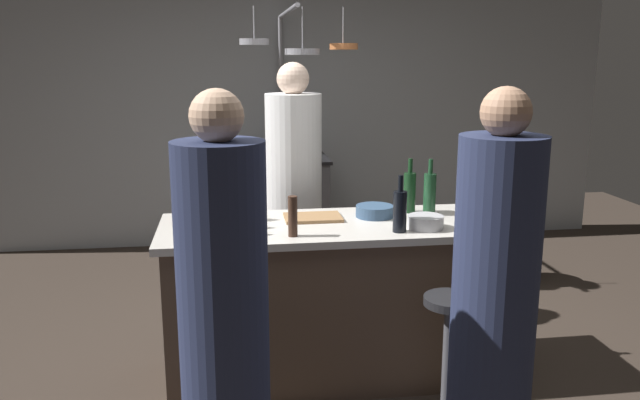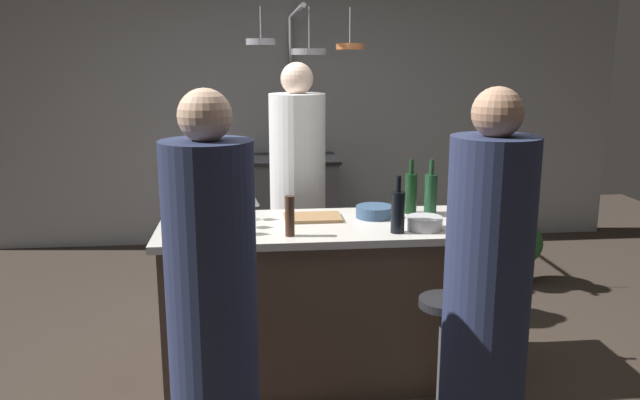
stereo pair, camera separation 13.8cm
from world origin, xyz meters
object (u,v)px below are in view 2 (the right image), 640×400
object	(u,v)px
stove_range	(294,204)
cutting_board	(313,217)
mixing_bowl_blue	(375,212)
wine_bottle_white	(199,203)
pepper_mill	(290,216)
wine_bottle_rose	(186,199)
wine_bottle_green	(431,194)
bar_stool_left	(225,369)
wine_glass_near_right_guest	(254,201)
guest_right	(486,307)
potted_plant	(520,248)
mixing_bowl_steel	(424,223)
chef	(298,205)
guest_left	(213,319)
wine_glass_near_left_guest	(242,215)
wine_bottle_dark	(398,211)
bar_stool_right	(444,358)
wine_bottle_red	(411,192)
wine_glass_by_chef	(246,209)

from	to	relation	value
stove_range	cutting_board	distance (m)	2.39
mixing_bowl_blue	wine_bottle_white	bearing A→B (deg)	179.85
pepper_mill	wine_bottle_rose	bearing A→B (deg)	144.26
pepper_mill	wine_bottle_white	bearing A→B (deg)	144.86
stove_range	wine_bottle_green	world-z (taller)	wine_bottle_green
bar_stool_left	wine_glass_near_right_guest	size ratio (longest dim) A/B	4.66
guest_right	pepper_mill	xyz separation A→B (m)	(-0.77, 0.75, 0.22)
guest_right	wine_bottle_white	distance (m)	1.68
potted_plant	wine_bottle_white	world-z (taller)	wine_bottle_white
wine_bottle_white	mixing_bowl_steel	bearing A→B (deg)	-13.60
wine_bottle_white	mixing_bowl_steel	distance (m)	1.24
chef	guest_left	distance (m)	1.88
guest_right	bar_stool_left	xyz separation A→B (m)	(-1.11, 0.36, -0.41)
mixing_bowl_blue	wine_glass_near_left_guest	bearing A→B (deg)	-159.36
guest_right	wine_bottle_dark	world-z (taller)	guest_right
cutting_board	bar_stool_left	bearing A→B (deg)	-123.51
wine_glass_near_left_guest	mixing_bowl_blue	size ratio (longest dim) A/B	0.68
wine_bottle_rose	guest_left	bearing A→B (deg)	-79.96
potted_plant	cutting_board	size ratio (longest dim) A/B	1.62
chef	mixing_bowl_blue	size ratio (longest dim) A/B	8.16
wine_bottle_white	wine_bottle_rose	bearing A→B (deg)	140.52
potted_plant	wine_bottle_dark	world-z (taller)	wine_bottle_dark
chef	wine_bottle_green	bearing A→B (deg)	-44.71
bar_stool_right	wine_glass_near_left_guest	distance (m)	1.23
wine_glass_near_left_guest	wine_bottle_rose	bearing A→B (deg)	132.58
guest_left	wine_bottle_green	size ratio (longest dim) A/B	5.17
chef	potted_plant	bearing A→B (deg)	16.13
wine_bottle_red	wine_bottle_dark	bearing A→B (deg)	-112.32
chef	mixing_bowl_blue	distance (m)	0.82
guest_left	wine_bottle_dark	size ratio (longest dim) A/B	5.60
wine_bottle_green	mixing_bowl_steel	size ratio (longest dim) A/B	1.70
bar_stool_left	cutting_board	world-z (taller)	cutting_board
bar_stool_left	mixing_bowl_steel	bearing A→B (deg)	22.80
stove_range	guest_right	xyz separation A→B (m)	(0.58, -3.43, 0.34)
guest_right	wine_bottle_white	world-z (taller)	guest_right
mixing_bowl_blue	wine_glass_by_chef	bearing A→B (deg)	-168.39
potted_plant	pepper_mill	size ratio (longest dim) A/B	2.48
stove_range	wine_glass_near_right_guest	distance (m)	2.42
guest_right	pepper_mill	world-z (taller)	guest_right
wine_bottle_rose	wine_bottle_white	xyz separation A→B (m)	(0.07, -0.06, -0.01)
wine_glass_near_left_guest	wine_bottle_green	bearing A→B (deg)	15.00
bar_stool_right	wine_glass_near_left_guest	world-z (taller)	wine_glass_near_left_guest
guest_right	guest_left	world-z (taller)	same
guest_left	wine_bottle_green	xyz separation A→B (m)	(1.18, 1.11, 0.24)
guest_right	wine_bottle_dark	xyz separation A→B (m)	(-0.21, 0.76, 0.23)
bar_stool_right	wine_bottle_red	size ratio (longest dim) A/B	2.13
bar_stool_left	wine_bottle_rose	xyz separation A→B (m)	(-0.23, 0.79, 0.65)
stove_range	mixing_bowl_steel	size ratio (longest dim) A/B	4.63
cutting_board	wine_bottle_green	size ratio (longest dim) A/B	0.98
wine_bottle_green	wine_glass_near_right_guest	size ratio (longest dim) A/B	2.24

